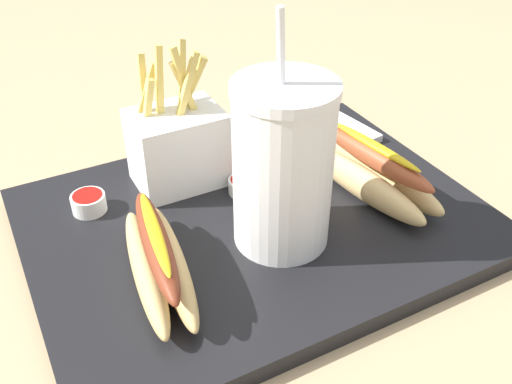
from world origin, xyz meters
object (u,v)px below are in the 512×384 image
ketchup_cup_3 (89,202)px  napkin_stack (316,131)px  soda_cup (283,166)px  hot_dog_1 (371,173)px  ketchup_cup_1 (246,136)px  fries_basket (178,145)px  hot_dog_2 (158,260)px  ketchup_cup_2 (245,185)px

ketchup_cup_3 → napkin_stack: 0.31m
soda_cup → hot_dog_1: bearing=-170.3°
ketchup_cup_1 → napkin_stack: 0.09m
fries_basket → hot_dog_2: bearing=61.8°
hot_dog_1 → ketchup_cup_3: bearing=-21.5°
hot_dog_2 → ketchup_cup_1: size_ratio=5.27×
fries_basket → hot_dog_1: bearing=145.8°
ketchup_cup_3 → napkin_stack: bearing=-175.3°
soda_cup → ketchup_cup_2: bearing=-92.2°
ketchup_cup_2 → napkin_stack: bearing=-152.8°
soda_cup → ketchup_cup_3: size_ratio=6.42×
hot_dog_2 → ketchup_cup_1: bearing=-134.8°
hot_dog_2 → ketchup_cup_3: (0.03, -0.14, -0.01)m
soda_cup → hot_dog_2: 0.14m
ketchup_cup_2 → ketchup_cup_3: ketchup_cup_3 is taller
fries_basket → soda_cup: bearing=109.9°
napkin_stack → hot_dog_1: bearing=83.0°
hot_dog_2 → ketchup_cup_2: 0.16m
soda_cup → hot_dog_1: soda_cup is taller
soda_cup → hot_dog_1: (-0.13, -0.02, -0.06)m
soda_cup → ketchup_cup_1: soda_cup is taller
hot_dog_1 → hot_dog_2: 0.26m
ketchup_cup_3 → soda_cup: bearing=139.9°
hot_dog_1 → ketchup_cup_2: size_ratio=5.08×
ketchup_cup_1 → hot_dog_2: bearing=45.2°
hot_dog_2 → ketchup_cup_2: size_ratio=4.86×
ketchup_cup_1 → ketchup_cup_3: (0.21, 0.05, 0.00)m
napkin_stack → ketchup_cup_3: bearing=4.7°
ketchup_cup_1 → napkin_stack: bearing=165.8°
soda_cup → hot_dog_2: size_ratio=1.31×
ketchup_cup_2 → ketchup_cup_3: bearing=-16.2°
fries_basket → hot_dog_2: 0.17m
hot_dog_1 → ketchup_cup_2: (0.12, -0.07, -0.02)m
soda_cup → hot_dog_1: 0.14m
hot_dog_2 → napkin_stack: (-0.28, -0.16, -0.02)m
ketchup_cup_1 → napkin_stack: (-0.09, 0.02, -0.01)m
ketchup_cup_3 → napkin_stack: size_ratio=0.29×
ketchup_cup_1 → ketchup_cup_3: bearing=12.6°
hot_dog_2 → hot_dog_1: bearing=-174.6°
hot_dog_2 → napkin_stack: 0.32m
hot_dog_2 → soda_cup: bearing=-178.8°
soda_cup → hot_dog_1: size_ratio=1.25×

